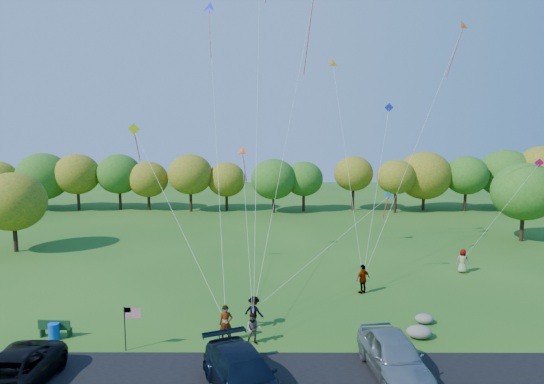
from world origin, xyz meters
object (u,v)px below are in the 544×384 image
at_px(flyer_c, 254,312).
at_px(flyer_d, 363,279).
at_px(minivan_silver, 394,355).
at_px(trash_barrel, 54,331).
at_px(minivan_dark, 9,376).
at_px(flyer_b, 253,329).
at_px(flyer_e, 463,261).
at_px(flyer_a, 226,324).
at_px(park_bench, 55,328).
at_px(minivan_navy, 244,376).

relative_size(flyer_c, flyer_d, 0.90).
relative_size(minivan_silver, flyer_d, 2.79).
bearing_deg(flyer_c, trash_barrel, 32.99).
relative_size(minivan_silver, flyer_c, 3.10).
relative_size(minivan_silver, trash_barrel, 6.29).
relative_size(minivan_dark, flyer_b, 3.49).
bearing_deg(flyer_e, flyer_a, 50.65).
relative_size(minivan_silver, flyer_b, 3.34).
relative_size(flyer_a, flyer_c, 1.09).
relative_size(minivan_silver, flyer_e, 3.00).
distance_m(flyer_a, flyer_b, 1.45).
distance_m(park_bench, trash_barrel, 0.29).
relative_size(flyer_b, trash_barrel, 1.88).
xyz_separation_m(minivan_silver, flyer_e, (8.85, 15.11, -0.08)).
bearing_deg(flyer_e, park_bench, 39.12).
xyz_separation_m(flyer_b, flyer_e, (15.12, 11.97, 0.09)).
distance_m(minivan_dark, flyer_e, 29.90).
xyz_separation_m(flyer_a, flyer_b, (1.41, -0.30, -0.14)).
bearing_deg(minivan_silver, flyer_c, 134.19).
height_order(flyer_b, flyer_d, flyer_d).
relative_size(flyer_b, flyer_e, 0.90).
bearing_deg(trash_barrel, flyer_c, 8.65).
relative_size(flyer_d, park_bench, 1.12).
bearing_deg(flyer_b, flyer_c, 94.03).
relative_size(flyer_b, flyer_d, 0.84).
bearing_deg(flyer_e, minivan_navy, 62.99).
height_order(minivan_silver, trash_barrel, minivan_silver).
height_order(minivan_silver, flyer_e, minivan_silver).
height_order(minivan_dark, minivan_silver, minivan_silver).
height_order(flyer_b, trash_barrel, flyer_b).
distance_m(minivan_silver, flyer_a, 8.41).
bearing_deg(trash_barrel, flyer_d, 22.13).
xyz_separation_m(minivan_silver, flyer_b, (-6.27, 3.15, -0.17)).
bearing_deg(minivan_navy, flyer_a, 80.90).
relative_size(flyer_b, flyer_c, 0.93).
bearing_deg(flyer_d, minivan_dark, 2.65).
distance_m(flyer_c, park_bench, 10.36).
height_order(flyer_c, flyer_e, flyer_e).
bearing_deg(minivan_silver, trash_barrel, 161.24).
bearing_deg(minivan_dark, minivan_silver, 7.56).
distance_m(minivan_dark, minivan_navy, 9.55).
relative_size(minivan_navy, flyer_a, 3.08).
bearing_deg(flyer_d, park_bench, -12.34).
bearing_deg(park_bench, flyer_b, -1.09).
height_order(minivan_dark, flyer_c, flyer_c).
relative_size(minivan_navy, park_bench, 3.41).
distance_m(minivan_navy, trash_barrel, 11.40).
bearing_deg(flyer_c, minivan_dark, 59.27).
bearing_deg(flyer_a, trash_barrel, 169.45).
xyz_separation_m(minivan_navy, flyer_b, (0.18, 4.76, -0.10)).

